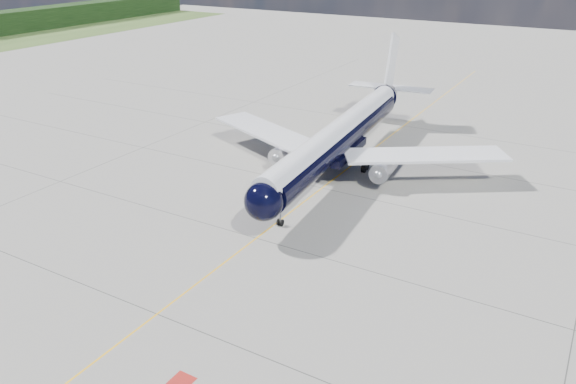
# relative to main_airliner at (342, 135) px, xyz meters

# --- Properties ---
(ground) EXTENTS (320.00, 320.00, 0.00)m
(ground) POSITION_rel_main_airliner_xyz_m (1.00, -2.56, -4.66)
(ground) COLOR gray
(ground) RESTS_ON ground
(taxiway_centerline) EXTENTS (0.16, 160.00, 0.01)m
(taxiway_centerline) POSITION_rel_main_airliner_xyz_m (1.00, -7.56, -4.65)
(taxiway_centerline) COLOR #FBB20D
(taxiway_centerline) RESTS_ON ground
(red_marking) EXTENTS (1.60, 1.60, 0.01)m
(red_marking) POSITION_rel_main_airliner_xyz_m (7.80, -42.56, -4.65)
(red_marking) COLOR maroon
(red_marking) RESTS_ON ground
(main_airliner) EXTENTS (42.53, 51.97, 15.01)m
(main_airliner) POSITION_rel_main_airliner_xyz_m (0.00, 0.00, 0.00)
(main_airliner) COLOR black
(main_airliner) RESTS_ON ground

